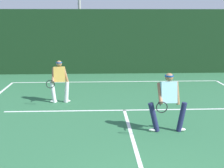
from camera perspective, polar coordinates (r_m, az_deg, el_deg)
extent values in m
cube|color=white|center=(15.56, 0.69, 0.41)|extent=(9.72, 0.10, 0.01)
cube|color=white|center=(10.95, 2.15, -4.57)|extent=(7.92, 0.10, 0.01)
cube|color=white|center=(7.97, 4.08, -11.06)|extent=(0.10, 6.40, 0.01)
cylinder|color=#1E234C|center=(9.10, 12.03, -5.64)|extent=(0.28, 0.15, 0.82)
cylinder|color=#1E234C|center=(8.95, 7.30, -5.76)|extent=(0.34, 0.15, 0.82)
ellipsoid|color=white|center=(9.21, 11.93, -7.78)|extent=(0.26, 0.11, 0.09)
ellipsoid|color=white|center=(9.07, 7.24, -7.94)|extent=(0.26, 0.11, 0.09)
cube|color=#9EDBEA|center=(8.83, 9.84, -1.43)|extent=(0.42, 0.34, 0.60)
cylinder|color=#9E704C|center=(8.89, 11.31, -1.58)|extent=(0.17, 0.10, 0.63)
cylinder|color=#9E704C|center=(8.80, 8.35, -1.61)|extent=(0.10, 0.49, 0.52)
sphere|color=#9E704C|center=(8.75, 9.94, 1.18)|extent=(0.22, 0.22, 0.22)
cylinder|color=#19478C|center=(8.74, 9.95, 1.43)|extent=(0.24, 0.24, 0.04)
cylinder|color=black|center=(8.60, 8.27, -3.41)|extent=(0.04, 0.26, 0.03)
torus|color=black|center=(8.28, 8.67, -4.04)|extent=(0.29, 0.03, 0.29)
cylinder|color=silver|center=(11.94, -7.90, -1.38)|extent=(0.19, 0.14, 0.78)
cylinder|color=silver|center=(11.98, -10.19, -1.41)|extent=(0.22, 0.15, 0.78)
ellipsoid|color=white|center=(12.02, -7.85, -2.95)|extent=(0.26, 0.12, 0.09)
ellipsoid|color=white|center=(12.06, -10.13, -2.98)|extent=(0.26, 0.12, 0.09)
cube|color=#E5B24C|center=(11.82, -9.15, 1.69)|extent=(0.41, 0.27, 0.56)
cylinder|color=#9E704C|center=(11.81, -8.08, 1.59)|extent=(0.23, 0.10, 0.59)
cylinder|color=#9E704C|center=(11.85, -10.21, 1.55)|extent=(0.11, 0.45, 0.51)
sphere|color=#9E704C|center=(11.76, -9.21, 3.55)|extent=(0.21, 0.21, 0.21)
cylinder|color=#19478C|center=(11.76, -9.22, 3.72)|extent=(0.23, 0.23, 0.04)
cylinder|color=black|center=(11.65, -10.53, 0.33)|extent=(0.04, 0.26, 0.03)
torus|color=black|center=(11.32, -10.69, -0.02)|extent=(0.29, 0.03, 0.29)
cube|color=#163419|center=(17.55, 0.27, 7.35)|extent=(18.82, 0.12, 3.41)
cylinder|color=#9EA39E|center=(19.50, -5.70, 13.11)|extent=(0.18, 0.18, 7.05)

